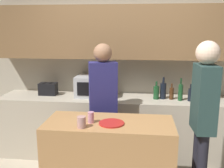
{
  "coord_description": "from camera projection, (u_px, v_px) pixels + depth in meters",
  "views": [
    {
      "loc": [
        0.26,
        -2.26,
        1.89
      ],
      "look_at": [
        -0.06,
        0.56,
        1.28
      ],
      "focal_mm": 42.0,
      "sensor_mm": 36.0,
      "label": 1
    }
  ],
  "objects": [
    {
      "name": "plate_on_island",
      "position": [
        112.0,
        123.0,
        2.67
      ],
      "size": [
        0.26,
        0.26,
        0.01
      ],
      "color": "red",
      "rests_on": "kitchen_island"
    },
    {
      "name": "back_wall",
      "position": [
        124.0,
        52.0,
        3.91
      ],
      "size": [
        6.4,
        0.4,
        2.7
      ],
      "color": "#B2A893",
      "rests_on": "ground_plane"
    },
    {
      "name": "microwave",
      "position": [
        94.0,
        86.0,
        3.85
      ],
      "size": [
        0.52,
        0.39,
        0.3
      ],
      "color": "#B7BABC",
      "rests_on": "back_counter"
    },
    {
      "name": "potted_plant",
      "position": [
        213.0,
        86.0,
        3.66
      ],
      "size": [
        0.14,
        0.14,
        0.4
      ],
      "color": "#333D4C",
      "rests_on": "back_counter"
    },
    {
      "name": "bottle_5",
      "position": [
        197.0,
        91.0,
        3.69
      ],
      "size": [
        0.08,
        0.08,
        0.32
      ],
      "color": "black",
      "rests_on": "back_counter"
    },
    {
      "name": "toaster",
      "position": [
        48.0,
        89.0,
        3.94
      ],
      "size": [
        0.26,
        0.16,
        0.18
      ],
      "color": "black",
      "rests_on": "back_counter"
    },
    {
      "name": "bottle_2",
      "position": [
        171.0,
        93.0,
        3.69
      ],
      "size": [
        0.06,
        0.06,
        0.23
      ],
      "color": "#472814",
      "rests_on": "back_counter"
    },
    {
      "name": "person_left",
      "position": [
        103.0,
        99.0,
        3.27
      ],
      "size": [
        0.38,
        0.27,
        1.71
      ],
      "rotation": [
        0.0,
        0.0,
        -2.88
      ],
      "color": "black",
      "rests_on": "ground_plane"
    },
    {
      "name": "back_counter",
      "position": [
        122.0,
        127.0,
        3.88
      ],
      "size": [
        3.6,
        0.62,
        0.9
      ],
      "color": "#B7AD99",
      "rests_on": "ground_plane"
    },
    {
      "name": "person_center",
      "position": [
        203.0,
        111.0,
        2.64
      ],
      "size": [
        0.23,
        0.35,
        1.77
      ],
      "rotation": [
        0.0,
        0.0,
        -4.67
      ],
      "color": "black",
      "rests_on": "ground_plane"
    },
    {
      "name": "cup_1",
      "position": [
        81.0,
        122.0,
        2.56
      ],
      "size": [
        0.09,
        0.09,
        0.11
      ],
      "color": "tan",
      "rests_on": "kitchen_island"
    },
    {
      "name": "bottle_3",
      "position": [
        180.0,
        92.0,
        3.62
      ],
      "size": [
        0.06,
        0.06,
        0.31
      ],
      "color": "#194723",
      "rests_on": "back_counter"
    },
    {
      "name": "bottle_4",
      "position": [
        191.0,
        95.0,
        3.61
      ],
      "size": [
        0.07,
        0.07,
        0.24
      ],
      "color": "black",
      "rests_on": "back_counter"
    },
    {
      "name": "cup_0",
      "position": [
        91.0,
        117.0,
        2.69
      ],
      "size": [
        0.06,
        0.06,
        0.12
      ],
      "color": "pink",
      "rests_on": "kitchen_island"
    },
    {
      "name": "bottle_0",
      "position": [
        156.0,
        92.0,
        3.7
      ],
      "size": [
        0.08,
        0.08,
        0.26
      ],
      "color": "#194723",
      "rests_on": "back_counter"
    },
    {
      "name": "bottle_1",
      "position": [
        163.0,
        90.0,
        3.72
      ],
      "size": [
        0.09,
        0.09,
        0.31
      ],
      "color": "black",
      "rests_on": "back_counter"
    },
    {
      "name": "kitchen_island",
      "position": [
        109.0,
        162.0,
        2.83
      ],
      "size": [
        1.34,
        0.59,
        0.93
      ],
      "color": "#B27F4C",
      "rests_on": "ground_plane"
    }
  ]
}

